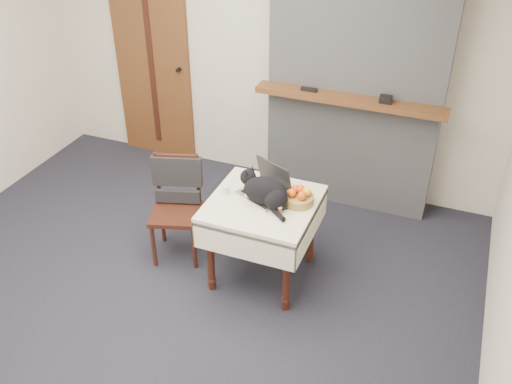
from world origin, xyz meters
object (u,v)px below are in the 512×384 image
at_px(cream_jar, 226,190).
at_px(pill_bottle, 280,210).
at_px(door, 153,64).
at_px(cat, 266,192).
at_px(fruit_basket, 299,197).
at_px(laptop, 266,187).
at_px(chair, 177,192).
at_px(side_table, 263,214).

xyz_separation_m(cream_jar, pill_bottle, (0.47, -0.10, 0.00)).
distance_m(door, cat, 2.35).
bearing_deg(fruit_basket, cat, -156.08).
bearing_deg(laptop, pill_bottle, -24.55).
xyz_separation_m(cat, chair, (-0.80, 0.09, -0.25)).
bearing_deg(fruit_basket, cream_jar, -171.47).
xyz_separation_m(door, laptop, (1.75, -1.38, -0.24)).
xyz_separation_m(pill_bottle, fruit_basket, (0.08, 0.19, 0.02)).
bearing_deg(pill_bottle, cat, 146.96).
height_order(door, chair, door).
bearing_deg(cat, side_table, 172.12).
xyz_separation_m(cream_jar, chair, (-0.47, 0.07, -0.18)).
bearing_deg(door, laptop, -38.31).
xyz_separation_m(door, side_table, (1.76, -1.49, -0.41)).
xyz_separation_m(side_table, fruit_basket, (0.25, 0.08, 0.16)).
bearing_deg(cat, door, 159.54).
relative_size(cream_jar, chair, 0.08).
height_order(door, cream_jar, door).
height_order(laptop, pill_bottle, laptop).
bearing_deg(chair, cream_jar, -25.83).
relative_size(laptop, fruit_basket, 1.89).
bearing_deg(cat, cream_jar, -163.01).
relative_size(cat, fruit_basket, 2.04).
xyz_separation_m(door, cream_jar, (1.47, -1.49, -0.27)).
xyz_separation_m(door, cat, (1.80, -1.50, -0.20)).
relative_size(cat, chair, 0.52).
bearing_deg(door, fruit_basket, -34.96).
distance_m(side_table, fruit_basket, 0.31).
bearing_deg(pill_bottle, fruit_basket, 66.96).
relative_size(side_table, cat, 1.72).
bearing_deg(chair, pill_bottle, -27.84).
distance_m(cat, cream_jar, 0.34).
height_order(cat, fruit_basket, cat).
bearing_deg(door, cream_jar, -45.49).
height_order(door, cat, door).
bearing_deg(chair, door, 107.87).
xyz_separation_m(cat, cream_jar, (-0.33, 0.01, -0.07)).
bearing_deg(cat, fruit_basket, 43.43).
height_order(cat, pill_bottle, cat).
bearing_deg(laptop, door, 166.30).
xyz_separation_m(fruit_basket, chair, (-1.02, -0.01, -0.20)).
bearing_deg(side_table, door, 139.83).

